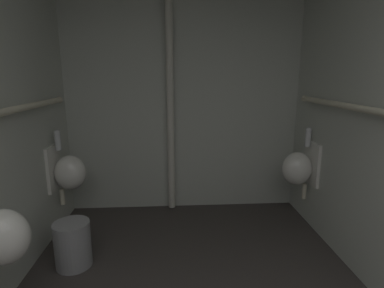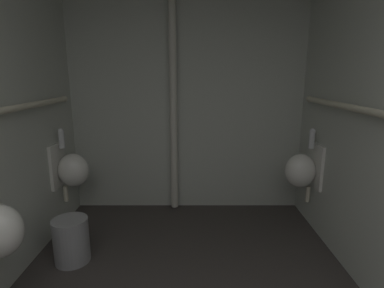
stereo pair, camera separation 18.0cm
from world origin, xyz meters
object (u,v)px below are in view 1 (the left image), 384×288
object	(u,v)px
standpipe_back_wall	(170,102)
urinal_right_mid	(299,167)
waste_bin	(73,244)
urinal_left_far	(68,171)

from	to	relation	value
standpipe_back_wall	urinal_right_mid	bearing A→B (deg)	-19.00
standpipe_back_wall	waste_bin	world-z (taller)	standpipe_back_wall
standpipe_back_wall	waste_bin	bearing A→B (deg)	-127.96
urinal_right_mid	standpipe_back_wall	world-z (taller)	standpipe_back_wall
urinal_left_far	standpipe_back_wall	distance (m)	1.27
standpipe_back_wall	waste_bin	distance (m)	1.69
urinal_right_mid	standpipe_back_wall	xyz separation A→B (m)	(-1.30, 0.45, 0.63)
waste_bin	standpipe_back_wall	bearing A→B (deg)	52.04
urinal_left_far	waste_bin	bearing A→B (deg)	-71.90
urinal_left_far	urinal_right_mid	bearing A→B (deg)	-0.29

